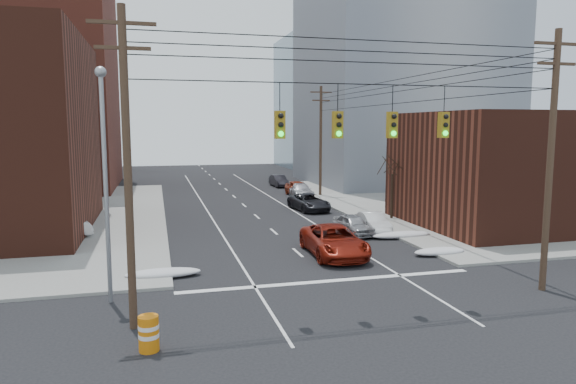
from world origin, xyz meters
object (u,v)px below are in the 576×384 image
parked_car_e (298,188)px  lot_car_b (59,202)px  parked_car_a (353,225)px  parked_car_d (301,191)px  lot_car_d (22,212)px  parked_car_f (279,181)px  construction_barrel (149,333)px  parked_car_c (309,202)px  parked_car_b (373,223)px  lot_car_a (53,227)px  lot_car_c (8,214)px  red_pickup (334,241)px

parked_car_e → lot_car_b: size_ratio=0.91×
parked_car_a → parked_car_d: size_ratio=0.82×
parked_car_d → lot_car_d: 24.89m
parked_car_a → parked_car_f: size_ratio=0.94×
parked_car_e → parked_car_f: 8.31m
parked_car_a → construction_barrel: 19.59m
parked_car_d → parked_car_c: bearing=-98.0°
parked_car_f → lot_car_b: bearing=-151.8°
parked_car_c → parked_car_d: parked_car_c is taller
parked_car_b → lot_car_a: 20.35m
parked_car_b → lot_car_d: bearing=161.2°
parked_car_e → lot_car_c: size_ratio=0.94×
lot_car_d → parked_car_b: bearing=-104.8°
parked_car_a → parked_car_d: 17.97m
red_pickup → parked_car_d: bearing=80.7°
parked_car_a → lot_car_a: 18.82m
parked_car_b → parked_car_c: size_ratio=0.79×
red_pickup → lot_car_b: (-17.15, 19.25, 0.02)m
parked_car_e → construction_barrel: (-14.36, -34.03, -0.18)m
lot_car_c → lot_car_d: lot_car_c is taller
parked_car_d → lot_car_a: lot_car_a is taller
parked_car_d → parked_car_f: parked_car_d is taller
lot_car_a → lot_car_b: (-1.59, 11.60, -0.05)m
parked_car_a → parked_car_f: bearing=80.6°
red_pickup → parked_car_c: 15.29m
red_pickup → parked_car_e: bearing=81.3°
parked_car_a → lot_car_d: (-22.16, 10.44, 0.10)m
lot_car_a → lot_car_d: size_ratio=1.25×
parked_car_b → parked_car_c: parked_car_c is taller
parked_car_a → lot_car_a: bearing=165.5°
red_pickup → lot_car_a: red_pickup is taller
parked_car_a → parked_car_b: 1.62m
parked_car_b → parked_car_f: 27.13m
parked_car_f → lot_car_d: (-23.75, -17.04, 0.09)m
parked_car_b → parked_car_d: parked_car_d is taller
parked_car_b → lot_car_b: size_ratio=0.80×
parked_car_f → lot_car_c: size_ratio=0.85×
parked_car_b → parked_car_a: bearing=-163.0°
red_pickup → construction_barrel: size_ratio=5.15×
parked_car_b → lot_car_b: bearing=151.5°
lot_car_a → lot_car_c: size_ratio=0.93×
parked_car_a → lot_car_c: size_ratio=0.80×
parked_car_d → lot_car_d: bearing=-159.4°
parked_car_a → parked_car_f: 27.53m
parked_car_e → lot_car_d: (-23.75, -8.73, -0.01)m
red_pickup → lot_car_b: red_pickup is taller
red_pickup → lot_car_b: bearing=133.9°
parked_car_c → construction_barrel: (-12.82, -24.92, -0.11)m
parked_car_b → parked_car_c: 9.83m
parked_car_e → construction_barrel: size_ratio=3.93×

